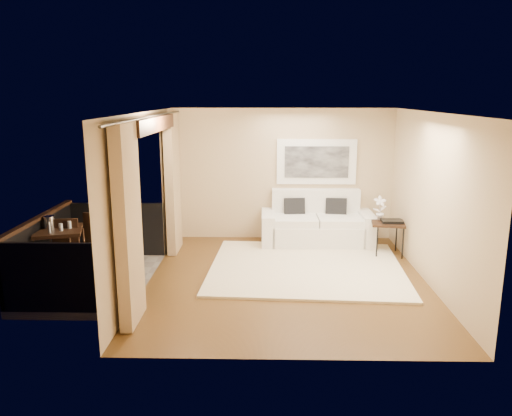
{
  "coord_description": "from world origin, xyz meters",
  "views": [
    {
      "loc": [
        -0.34,
        -7.68,
        2.96
      ],
      "look_at": [
        -0.52,
        0.7,
        1.05
      ],
      "focal_mm": 35.0,
      "sensor_mm": 36.0,
      "label": 1
    }
  ],
  "objects_px": {
    "balcony_chair_far": "(99,236)",
    "bistro_table": "(59,234)",
    "orchid": "(380,208)",
    "ice_bucket": "(49,222)",
    "balcony_chair_near": "(65,245)",
    "sofa": "(317,225)",
    "side_table": "(388,225)"
  },
  "relations": [
    {
      "from": "sofa",
      "to": "orchid",
      "type": "relative_size",
      "value": 4.83
    },
    {
      "from": "orchid",
      "to": "balcony_chair_near",
      "type": "bearing_deg",
      "value": -164.68
    },
    {
      "from": "orchid",
      "to": "balcony_chair_near",
      "type": "relative_size",
      "value": 0.47
    },
    {
      "from": "bistro_table",
      "to": "balcony_chair_far",
      "type": "distance_m",
      "value": 0.74
    },
    {
      "from": "sofa",
      "to": "orchid",
      "type": "bearing_deg",
      "value": -28.65
    },
    {
      "from": "ice_bucket",
      "to": "balcony_chair_far",
      "type": "bearing_deg",
      "value": 37.12
    },
    {
      "from": "orchid",
      "to": "side_table",
      "type": "bearing_deg",
      "value": -43.63
    },
    {
      "from": "sofa",
      "to": "balcony_chair_near",
      "type": "relative_size",
      "value": 2.26
    },
    {
      "from": "balcony_chair_far",
      "to": "ice_bucket",
      "type": "distance_m",
      "value": 0.87
    },
    {
      "from": "bistro_table",
      "to": "balcony_chair_near",
      "type": "distance_m",
      "value": 0.2
    },
    {
      "from": "orchid",
      "to": "balcony_chair_far",
      "type": "height_order",
      "value": "orchid"
    },
    {
      "from": "balcony_chair_far",
      "to": "balcony_chair_near",
      "type": "height_order",
      "value": "balcony_chair_far"
    },
    {
      "from": "side_table",
      "to": "ice_bucket",
      "type": "bearing_deg",
      "value": -167.31
    },
    {
      "from": "side_table",
      "to": "balcony_chair_far",
      "type": "distance_m",
      "value": 5.23
    },
    {
      "from": "balcony_chair_near",
      "to": "ice_bucket",
      "type": "bearing_deg",
      "value": 161.23
    },
    {
      "from": "ice_bucket",
      "to": "bistro_table",
      "type": "bearing_deg",
      "value": -22.77
    },
    {
      "from": "orchid",
      "to": "balcony_chair_near",
      "type": "distance_m",
      "value": 5.63
    },
    {
      "from": "balcony_chair_far",
      "to": "ice_bucket",
      "type": "xyz_separation_m",
      "value": [
        -0.63,
        -0.48,
        0.36
      ]
    },
    {
      "from": "bistro_table",
      "to": "balcony_chair_near",
      "type": "height_order",
      "value": "balcony_chair_near"
    },
    {
      "from": "side_table",
      "to": "balcony_chair_far",
      "type": "bearing_deg",
      "value": -170.91
    },
    {
      "from": "side_table",
      "to": "sofa",
      "type": "bearing_deg",
      "value": 149.98
    },
    {
      "from": "orchid",
      "to": "sofa",
      "type": "bearing_deg",
      "value": 151.97
    },
    {
      "from": "side_table",
      "to": "ice_bucket",
      "type": "height_order",
      "value": "ice_bucket"
    },
    {
      "from": "balcony_chair_near",
      "to": "ice_bucket",
      "type": "distance_m",
      "value": 0.44
    },
    {
      "from": "orchid",
      "to": "balcony_chair_near",
      "type": "xyz_separation_m",
      "value": [
        -5.42,
        -1.48,
        -0.3
      ]
    },
    {
      "from": "bistro_table",
      "to": "balcony_chair_far",
      "type": "xyz_separation_m",
      "value": [
        0.47,
        0.55,
        -0.18
      ]
    },
    {
      "from": "ice_bucket",
      "to": "orchid",
      "type": "bearing_deg",
      "value": 14.22
    },
    {
      "from": "side_table",
      "to": "ice_bucket",
      "type": "xyz_separation_m",
      "value": [
        -5.8,
        -1.31,
        0.36
      ]
    },
    {
      "from": "orchid",
      "to": "balcony_chair_far",
      "type": "distance_m",
      "value": 5.13
    },
    {
      "from": "sofa",
      "to": "balcony_chair_near",
      "type": "bearing_deg",
      "value": -154.8
    },
    {
      "from": "orchid",
      "to": "ice_bucket",
      "type": "distance_m",
      "value": 5.84
    },
    {
      "from": "balcony_chair_far",
      "to": "bistro_table",
      "type": "bearing_deg",
      "value": 64.84
    }
  ]
}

